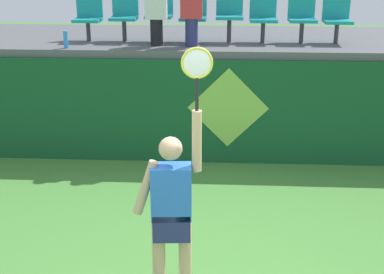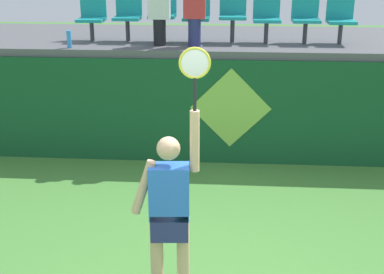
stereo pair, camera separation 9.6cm
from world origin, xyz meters
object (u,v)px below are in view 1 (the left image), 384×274
Objects in this scene: tennis_player at (172,209)px; stadium_chair_4 at (229,13)px; stadium_chair_1 at (124,12)px; stadium_chair_7 at (337,15)px; spectator_1 at (192,10)px; stadium_chair_2 at (159,11)px; water_bottle at (66,40)px; stadium_chair_5 at (263,14)px; stadium_chair_6 at (302,15)px; stadium_chair_3 at (193,13)px; stadium_chair_0 at (88,15)px; spectator_0 at (156,8)px.

stadium_chair_4 is at bearing 82.86° from tennis_player.
stadium_chair_1 reaches higher than stadium_chair_7.
stadium_chair_2 is at bearing 140.54° from spectator_1.
stadium_chair_5 is at bearing 13.72° from water_bottle.
stadium_chair_7 is 2.40m from spectator_1.
stadium_chair_6 is (0.63, -0.01, -0.02)m from stadium_chair_5.
stadium_chair_6 is (1.78, -0.00, -0.02)m from stadium_chair_3.
stadium_chair_4 is at bearing -179.85° from stadium_chair_6.
stadium_chair_0 is 0.84× the size of stadium_chair_2.
water_bottle is at bearing -166.59° from spectator_0.
tennis_player is at bearing -89.45° from stadium_chair_3.
stadium_chair_5 is 0.77× the size of spectator_0.
stadium_chair_7 is (0.57, 0.01, 0.00)m from stadium_chair_6.
stadium_chair_1 is at bearing 179.88° from stadium_chair_6.
stadium_chair_0 is 2.35m from stadium_chair_4.
stadium_chair_5 is at bearing 21.93° from spectator_1.
stadium_chair_2 is at bearing 97.74° from tennis_player.
stadium_chair_2 is (-0.60, 4.44, 1.36)m from tennis_player.
stadium_chair_5 is at bearing 0.86° from stadium_chair_4.
stadium_chair_1 is 0.78× the size of spectator_0.
stadium_chair_6 is at bearing 0.04° from stadium_chair_0.
stadium_chair_5 is 1.02× the size of stadium_chair_7.
stadium_chair_3 is at bearing -0.17° from stadium_chair_1.
stadium_chair_4 is (0.60, -0.01, 0.01)m from stadium_chair_3.
water_bottle is 0.33× the size of stadium_chair_6.
stadium_chair_6 is (1.18, 0.00, -0.03)m from stadium_chair_4.
stadium_chair_6 is at bearing -0.12° from stadium_chair_1.
stadium_chair_2 is (0.58, -0.00, 0.03)m from stadium_chair_1.
stadium_chair_4 is at bearing -0.54° from stadium_chair_3.
spectator_0 is (-0.56, -0.42, 0.12)m from stadium_chair_3.
stadium_chair_4 is at bearing -0.01° from stadium_chair_0.
spectator_0 is at bearing -142.95° from stadium_chair_3.
stadium_chair_1 reaches higher than stadium_chair_5.
stadium_chair_3 is 1.78m from stadium_chair_6.
stadium_chair_3 is 1.05× the size of stadium_chair_6.
tennis_player is 2.93× the size of stadium_chair_3.
spectator_1 is (0.56, -0.46, 0.07)m from stadium_chair_2.
stadium_chair_0 is 0.89× the size of stadium_chair_3.
stadium_chair_4 is at bearing 19.82° from spectator_0.
spectator_0 is at bearing -169.81° from stadium_chair_6.
spectator_0 reaches higher than stadium_chair_6.
stadium_chair_3 is at bearing -179.93° from stadium_chair_7.
spectator_0 is at bearing -36.26° from stadium_chair_1.
stadium_chair_0 is at bearing 160.63° from spectator_0.
stadium_chair_7 is (4.29, 0.76, 0.31)m from water_bottle.
tennis_player is 4.94m from stadium_chair_6.
stadium_chair_5 is (1.11, 4.44, 1.31)m from tennis_player.
water_bottle is 3.21m from stadium_chair_5.
stadium_chair_1 is 1.03× the size of stadium_chair_3.
stadium_chair_4 is 0.76× the size of spectator_1.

